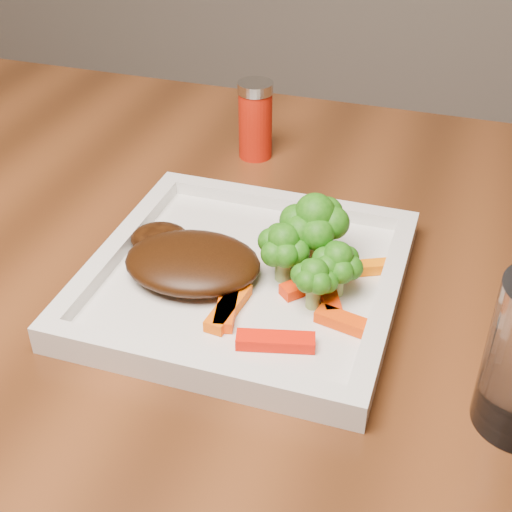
% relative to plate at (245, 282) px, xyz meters
% --- Properties ---
extents(plate, '(0.27, 0.27, 0.01)m').
position_rel_plate_xyz_m(plate, '(0.00, 0.00, 0.00)').
color(plate, silver).
rests_on(plate, dining_table).
extents(steak, '(0.13, 0.11, 0.03)m').
position_rel_plate_xyz_m(steak, '(-0.04, -0.01, 0.02)').
color(steak, '#341907').
rests_on(steak, plate).
extents(broccoli_0, '(0.09, 0.09, 0.07)m').
position_rel_plate_xyz_m(broccoli_0, '(0.05, 0.04, 0.04)').
color(broccoli_0, '#177613').
rests_on(broccoli_0, plate).
extents(broccoli_1, '(0.05, 0.05, 0.06)m').
position_rel_plate_xyz_m(broccoli_1, '(0.08, 0.00, 0.04)').
color(broccoli_1, '#187713').
rests_on(broccoli_1, plate).
extents(broccoli_2, '(0.05, 0.05, 0.06)m').
position_rel_plate_xyz_m(broccoli_2, '(0.07, -0.02, 0.04)').
color(broccoli_2, '#2B6510').
rests_on(broccoli_2, plate).
extents(broccoli_3, '(0.05, 0.05, 0.06)m').
position_rel_plate_xyz_m(broccoli_3, '(0.03, 0.01, 0.04)').
color(broccoli_3, '#206D12').
rests_on(broccoli_3, plate).
extents(carrot_0, '(0.06, 0.03, 0.01)m').
position_rel_plate_xyz_m(carrot_0, '(0.05, -0.08, 0.01)').
color(carrot_0, red).
rests_on(carrot_0, plate).
extents(carrot_1, '(0.06, 0.03, 0.01)m').
position_rel_plate_xyz_m(carrot_1, '(0.10, -0.04, 0.01)').
color(carrot_1, '#EB3F03').
rests_on(carrot_1, plate).
extents(carrot_2, '(0.03, 0.06, 0.01)m').
position_rel_plate_xyz_m(carrot_2, '(0.00, -0.05, 0.01)').
color(carrot_2, '#FF4D04').
rests_on(carrot_2, plate).
extents(carrot_3, '(0.05, 0.03, 0.01)m').
position_rel_plate_xyz_m(carrot_3, '(0.10, 0.04, 0.01)').
color(carrot_3, orange).
rests_on(carrot_3, plate).
extents(carrot_4, '(0.05, 0.05, 0.01)m').
position_rel_plate_xyz_m(carrot_4, '(0.03, 0.05, 0.01)').
color(carrot_4, '#ED5803').
rests_on(carrot_4, plate).
extents(carrot_5, '(0.03, 0.05, 0.01)m').
position_rel_plate_xyz_m(carrot_5, '(0.08, -0.01, 0.01)').
color(carrot_5, red).
rests_on(carrot_5, plate).
extents(carrot_6, '(0.05, 0.05, 0.01)m').
position_rel_plate_xyz_m(carrot_6, '(0.06, 0.00, 0.01)').
color(carrot_6, '#F52C03').
rests_on(carrot_6, plate).
extents(spice_shaker, '(0.04, 0.04, 0.09)m').
position_rel_plate_xyz_m(spice_shaker, '(-0.07, 0.25, 0.04)').
color(spice_shaker, red).
rests_on(spice_shaker, dining_table).
extents(carrot_7, '(0.02, 0.06, 0.01)m').
position_rel_plate_xyz_m(carrot_7, '(0.00, -0.05, 0.01)').
color(carrot_7, '#FA5F04').
rests_on(carrot_7, plate).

